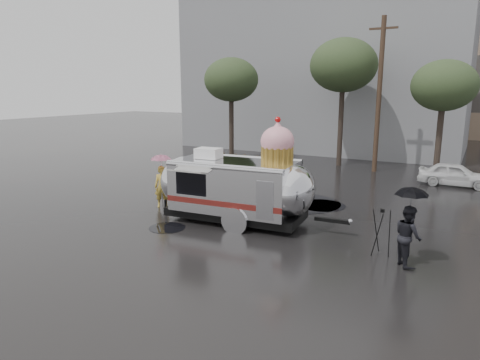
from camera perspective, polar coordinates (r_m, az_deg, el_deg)
The scene contains 14 objects.
ground at distance 15.45m, azimuth -3.34°, elevation -6.59°, with size 120.00×120.00×0.00m, color black.
puddles at distance 18.64m, azimuth 7.31°, elevation -3.36°, with size 5.56×8.05×0.01m.
grey_building at distance 38.23m, azimuth 11.57°, elevation 14.20°, with size 22.00×12.00×13.00m, color slate.
utility_pole at distance 26.84m, azimuth 18.06°, elevation 10.83°, with size 1.60×0.28×9.00m.
tree_left at distance 29.38m, azimuth -1.18°, elevation 13.16°, with size 3.64×3.64×6.95m.
tree_mid at distance 28.45m, azimuth 13.63°, elevation 14.59°, with size 4.20×4.20×8.03m.
tree_right at distance 25.35m, azimuth 25.55°, elevation 11.20°, with size 3.36×3.36×6.42m.
barricade_row at distance 26.40m, azimuth -1.79°, elevation 2.46°, with size 4.30×0.80×1.00m.
airstream_trailer at distance 15.91m, azimuth -0.32°, elevation -0.66°, with size 7.55×3.28×4.07m.
person_left at distance 18.37m, azimuth -10.33°, elevation -0.87°, with size 0.64×0.43×1.77m, color gold.
umbrella_pink at distance 18.17m, azimuth -10.45°, elevation 2.30°, with size 1.07×1.07×2.28m.
person_right at distance 13.04m, azimuth 21.49°, elevation -6.95°, with size 0.84×0.47×1.76m, color black.
umbrella_black at distance 12.75m, azimuth 21.86°, elevation -2.45°, with size 1.13×1.13×2.32m.
tripod at distance 13.58m, azimuth 18.31°, elevation -6.11°, with size 0.58×0.58×1.45m.
Camera 1 is at (7.97, -12.27, 4.95)m, focal length 32.00 mm.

